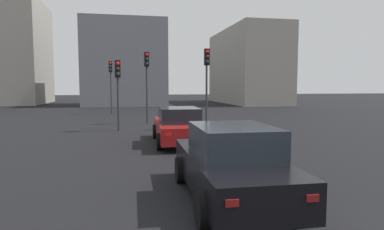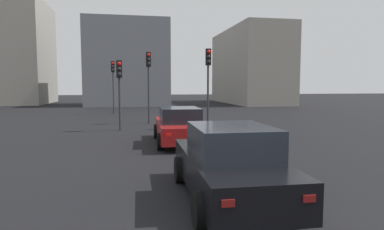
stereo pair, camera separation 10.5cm
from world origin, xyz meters
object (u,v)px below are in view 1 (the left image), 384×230
object	(u,v)px
traffic_light_near_right	(118,80)
traffic_light_far_left	(207,72)
traffic_light_near_left	(111,76)
car_black_second	(231,164)
traffic_light_far_right	(147,73)
car_red_lead	(179,126)

from	to	relation	value
traffic_light_near_right	traffic_light_far_left	world-z (taller)	traffic_light_far_left
traffic_light_near_left	traffic_light_far_left	world-z (taller)	traffic_light_near_left
car_black_second	traffic_light_near_right	xyz separation A→B (m)	(11.34, 2.54, 1.90)
traffic_light_near_left	car_black_second	bearing A→B (deg)	11.93
traffic_light_near_right	traffic_light_far_left	bearing A→B (deg)	81.98
car_black_second	traffic_light_far_right	bearing A→B (deg)	4.59
car_black_second	traffic_light_near_right	world-z (taller)	traffic_light_near_right
car_red_lead	traffic_light_near_left	bearing A→B (deg)	14.27
car_black_second	traffic_light_far_right	world-z (taller)	traffic_light_far_right
traffic_light_near_left	traffic_light_far_left	xyz separation A→B (m)	(-10.75, -5.58, -0.00)
traffic_light_near_right	traffic_light_near_left	bearing A→B (deg)	177.31
traffic_light_near_left	traffic_light_near_right	distance (m)	10.71
traffic_light_near_right	car_black_second	bearing A→B (deg)	5.58
car_black_second	traffic_light_near_right	size ratio (longest dim) A/B	1.21
car_red_lead	traffic_light_near_left	size ratio (longest dim) A/B	1.05
traffic_light_far_left	traffic_light_near_right	bearing A→B (deg)	-88.54
traffic_light_far_right	traffic_light_near_left	bearing A→B (deg)	-169.09
traffic_light_near_left	traffic_light_near_right	xyz separation A→B (m)	(-10.67, -0.82, -0.47)
car_black_second	traffic_light_far_left	distance (m)	11.72
traffic_light_far_left	traffic_light_far_right	world-z (taller)	traffic_light_far_right
traffic_light_near_left	traffic_light_far_right	xyz separation A→B (m)	(-7.64, -2.51, 0.04)
car_red_lead	traffic_light_far_left	xyz separation A→B (m)	(4.29, -2.24, 2.41)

